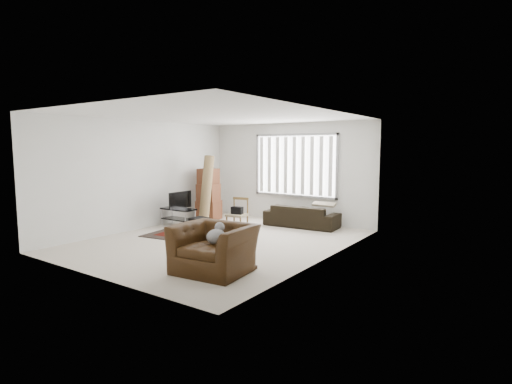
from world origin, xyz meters
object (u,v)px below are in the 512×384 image
sofa (302,213)px  armchair (214,245)px  side_chair (238,213)px  moving_boxes (209,196)px  tv_stand (178,213)px

sofa → armchair: 4.22m
sofa → armchair: bearing=94.3°
sofa → side_chair: size_ratio=2.31×
moving_boxes → armchair: (3.32, -3.61, -0.22)m
sofa → side_chair: (-0.99, -1.43, 0.09)m
sofa → armchair: size_ratio=1.45×
tv_stand → sofa: bearing=33.9°
tv_stand → sofa: (2.65, 1.78, 0.02)m
sofa → side_chair: 1.74m
tv_stand → side_chair: 1.70m
moving_boxes → side_chair: 1.92m
side_chair → moving_boxes: bearing=143.4°
tv_stand → armchair: (3.28, -2.39, 0.11)m
side_chair → armchair: 3.18m
armchair → sofa: bearing=92.5°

